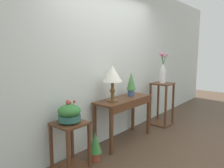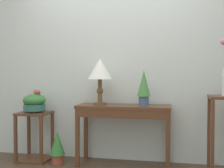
{
  "view_description": "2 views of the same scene",
  "coord_description": "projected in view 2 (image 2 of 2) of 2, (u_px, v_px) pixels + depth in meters",
  "views": [
    {
      "loc": [
        -2.74,
        -1.01,
        1.53
      ],
      "look_at": [
        -0.05,
        1.22,
        1.0
      ],
      "focal_mm": 34.71,
      "sensor_mm": 36.0,
      "label": 1
    },
    {
      "loc": [
        0.74,
        -2.43,
        1.12
      ],
      "look_at": [
        -0.03,
        1.2,
        1.0
      ],
      "focal_mm": 47.42,
      "sensor_mm": 36.0,
      "label": 2
    }
  ],
  "objects": [
    {
      "name": "table_lamp",
      "position": [
        100.0,
        71.0,
        3.65
      ],
      "size": [
        0.31,
        0.31,
        0.57
      ],
      "color": "brown",
      "rests_on": "console_table"
    },
    {
      "name": "potted_plant_floor",
      "position": [
        57.0,
        146.0,
        3.68
      ],
      "size": [
        0.19,
        0.19,
        0.41
      ],
      "color": "#9E4733",
      "rests_on": "ground"
    },
    {
      "name": "planter_bowl_wide_left",
      "position": [
        34.0,
        103.0,
        3.84
      ],
      "size": [
        0.29,
        0.29,
        0.29
      ],
      "color": "#2D665B",
      "rests_on": "pedestal_stand_left"
    },
    {
      "name": "back_wall_with_art",
      "position": [
        118.0,
        53.0,
        3.9
      ],
      "size": [
        9.0,
        0.1,
        2.8
      ],
      "color": "silver",
      "rests_on": "ground"
    },
    {
      "name": "potted_plant_on_console",
      "position": [
        144.0,
        86.0,
        3.57
      ],
      "size": [
        0.16,
        0.16,
        0.43
      ],
      "color": "#3D5684",
      "rests_on": "console_table"
    },
    {
      "name": "console_table",
      "position": [
        123.0,
        114.0,
        3.59
      ],
      "size": [
        1.14,
        0.41,
        0.75
      ],
      "color": "#56331E",
      "rests_on": "ground"
    },
    {
      "name": "pedestal_stand_left",
      "position": [
        35.0,
        136.0,
        3.85
      ],
      "size": [
        0.39,
        0.39,
        0.63
      ],
      "color": "#56331E",
      "rests_on": "ground"
    }
  ]
}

